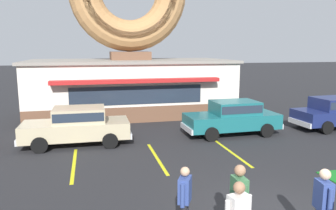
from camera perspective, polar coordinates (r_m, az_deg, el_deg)
The scene contains 11 objects.
donut_shop_building at distance 20.62m, azimuth -6.62°, elevation 8.89°, with size 12.30×6.75×10.96m.
car_navy at distance 18.82m, azimuth 27.24°, elevation -1.01°, with size 4.63×2.14×1.60m.
car_champagne at distance 14.41m, azimuth -15.52°, elevation -3.29°, with size 4.58×2.02×1.60m.
car_teal at distance 15.84m, azimuth 11.19°, elevation -1.95°, with size 4.59×2.04×1.60m.
pedestrian_blue_sweater_man at distance 7.60m, azimuth 25.33°, elevation -15.36°, with size 0.30×0.59×1.69m.
pedestrian_leather_jacket_man at distance 7.39m, azimuth 2.93°, elevation -15.83°, with size 0.39×0.54×1.56m.
pedestrian_beanie_man at distance 7.08m, azimuth 12.22°, elevation -16.08°, with size 0.24×0.60×1.76m.
trash_bin at distance 19.56m, azimuth 13.22°, elevation -0.91°, with size 0.57×0.57×0.97m.
parking_stripe_left at distance 12.23m, azimuth -16.06°, elevation -9.91°, with size 0.12×3.60×0.01m, color yellow.
parking_stripe_mid_left at distance 12.43m, azimuth -1.94°, elevation -9.19°, with size 0.12×3.60×0.01m, color yellow.
parking_stripe_centre at distance 13.33m, azimuth 10.93°, elevation -8.05°, with size 0.12×3.60×0.01m, color yellow.
Camera 1 is at (-4.13, -6.52, 4.05)m, focal length 35.00 mm.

